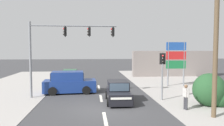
{
  "coord_description": "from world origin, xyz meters",
  "views": [
    {
      "loc": [
        -0.74,
        -13.91,
        3.87
      ],
      "look_at": [
        0.96,
        4.0,
        2.71
      ],
      "focal_mm": 35.0,
      "sensor_mm": 36.0,
      "label": 1
    }
  ],
  "objects_px": {
    "shopping_plaza_sign": "(176,58)",
    "hatchback_oncoming_mid": "(70,77)",
    "suv_kerbside_parked": "(69,83)",
    "pedestrian_at_kerb": "(186,96)",
    "utility_pole_foreground_right": "(214,24)",
    "traffic_signal_mast": "(61,43)",
    "hatchback_receding_far": "(118,92)",
    "pedestal_signal_right_kerb": "(162,68)"
  },
  "relations": [
    {
      "from": "traffic_signal_mast",
      "to": "hatchback_receding_far",
      "type": "bearing_deg",
      "value": -24.73
    },
    {
      "from": "traffic_signal_mast",
      "to": "shopping_plaza_sign",
      "type": "xyz_separation_m",
      "value": [
        11.16,
        4.29,
        -1.37
      ]
    },
    {
      "from": "hatchback_receding_far",
      "to": "hatchback_oncoming_mid",
      "type": "height_order",
      "value": "same"
    },
    {
      "from": "hatchback_oncoming_mid",
      "to": "suv_kerbside_parked",
      "type": "bearing_deg",
      "value": -85.32
    },
    {
      "from": "traffic_signal_mast",
      "to": "pedestrian_at_kerb",
      "type": "height_order",
      "value": "traffic_signal_mast"
    },
    {
      "from": "hatchback_receding_far",
      "to": "utility_pole_foreground_right",
      "type": "bearing_deg",
      "value": -41.03
    },
    {
      "from": "shopping_plaza_sign",
      "to": "pedestrian_at_kerb",
      "type": "distance_m",
      "value": 9.48
    },
    {
      "from": "traffic_signal_mast",
      "to": "suv_kerbside_parked",
      "type": "height_order",
      "value": "traffic_signal_mast"
    },
    {
      "from": "pedestal_signal_right_kerb",
      "to": "suv_kerbside_parked",
      "type": "bearing_deg",
      "value": 154.74
    },
    {
      "from": "pedestal_signal_right_kerb",
      "to": "hatchback_receding_far",
      "type": "xyz_separation_m",
      "value": [
        -3.36,
        -0.23,
        -1.71
      ]
    },
    {
      "from": "utility_pole_foreground_right",
      "to": "traffic_signal_mast",
      "type": "bearing_deg",
      "value": 145.96
    },
    {
      "from": "shopping_plaza_sign",
      "to": "hatchback_receding_far",
      "type": "height_order",
      "value": "shopping_plaza_sign"
    },
    {
      "from": "hatchback_oncoming_mid",
      "to": "utility_pole_foreground_right",
      "type": "bearing_deg",
      "value": -56.31
    },
    {
      "from": "hatchback_oncoming_mid",
      "to": "traffic_signal_mast",
      "type": "bearing_deg",
      "value": -89.64
    },
    {
      "from": "suv_kerbside_parked",
      "to": "pedestrian_at_kerb",
      "type": "relative_size",
      "value": 2.84
    },
    {
      "from": "traffic_signal_mast",
      "to": "pedestrian_at_kerb",
      "type": "bearing_deg",
      "value": -28.47
    },
    {
      "from": "hatchback_receding_far",
      "to": "hatchback_oncoming_mid",
      "type": "bearing_deg",
      "value": 114.57
    },
    {
      "from": "traffic_signal_mast",
      "to": "suv_kerbside_parked",
      "type": "distance_m",
      "value": 3.87
    },
    {
      "from": "pedestal_signal_right_kerb",
      "to": "pedestrian_at_kerb",
      "type": "bearing_deg",
      "value": -77.17
    },
    {
      "from": "hatchback_receding_far",
      "to": "hatchback_oncoming_mid",
      "type": "xyz_separation_m",
      "value": [
        -4.38,
        9.58,
        0.0
      ]
    },
    {
      "from": "traffic_signal_mast",
      "to": "shopping_plaza_sign",
      "type": "height_order",
      "value": "traffic_signal_mast"
    },
    {
      "from": "utility_pole_foreground_right",
      "to": "hatchback_receding_far",
      "type": "bearing_deg",
      "value": 138.97
    },
    {
      "from": "utility_pole_foreground_right",
      "to": "traffic_signal_mast",
      "type": "relative_size",
      "value": 1.41
    },
    {
      "from": "traffic_signal_mast",
      "to": "hatchback_oncoming_mid",
      "type": "height_order",
      "value": "traffic_signal_mast"
    },
    {
      "from": "pedestal_signal_right_kerb",
      "to": "hatchback_oncoming_mid",
      "type": "distance_m",
      "value": 12.26
    },
    {
      "from": "hatchback_receding_far",
      "to": "pedestrian_at_kerb",
      "type": "height_order",
      "value": "pedestrian_at_kerb"
    },
    {
      "from": "traffic_signal_mast",
      "to": "pedestal_signal_right_kerb",
      "type": "height_order",
      "value": "traffic_signal_mast"
    },
    {
      "from": "suv_kerbside_parked",
      "to": "utility_pole_foreground_right",
      "type": "bearing_deg",
      "value": -42.01
    },
    {
      "from": "pedestal_signal_right_kerb",
      "to": "hatchback_oncoming_mid",
      "type": "xyz_separation_m",
      "value": [
        -7.74,
        9.35,
        -1.71
      ]
    },
    {
      "from": "hatchback_receding_far",
      "to": "shopping_plaza_sign",
      "type": "bearing_deg",
      "value": 42.63
    },
    {
      "from": "shopping_plaza_sign",
      "to": "pedestrian_at_kerb",
      "type": "xyz_separation_m",
      "value": [
        -2.84,
        -8.81,
        -2.06
      ]
    },
    {
      "from": "shopping_plaza_sign",
      "to": "traffic_signal_mast",
      "type": "bearing_deg",
      "value": -158.97
    },
    {
      "from": "utility_pole_foreground_right",
      "to": "pedestal_signal_right_kerb",
      "type": "height_order",
      "value": "utility_pole_foreground_right"
    },
    {
      "from": "utility_pole_foreground_right",
      "to": "shopping_plaza_sign",
      "type": "relative_size",
      "value": 2.12
    },
    {
      "from": "hatchback_receding_far",
      "to": "pedestrian_at_kerb",
      "type": "relative_size",
      "value": 2.26
    },
    {
      "from": "hatchback_receding_far",
      "to": "pedestrian_at_kerb",
      "type": "xyz_separation_m",
      "value": [
        3.99,
        -2.52,
        0.22
      ]
    },
    {
      "from": "traffic_signal_mast",
      "to": "hatchback_oncoming_mid",
      "type": "bearing_deg",
      "value": 90.36
    },
    {
      "from": "pedestal_signal_right_kerb",
      "to": "pedestrian_at_kerb",
      "type": "relative_size",
      "value": 2.18
    },
    {
      "from": "shopping_plaza_sign",
      "to": "hatchback_oncoming_mid",
      "type": "bearing_deg",
      "value": 163.62
    },
    {
      "from": "pedestal_signal_right_kerb",
      "to": "hatchback_oncoming_mid",
      "type": "relative_size",
      "value": 0.97
    },
    {
      "from": "hatchback_receding_far",
      "to": "pedestal_signal_right_kerb",
      "type": "bearing_deg",
      "value": 3.91
    },
    {
      "from": "pedestal_signal_right_kerb",
      "to": "shopping_plaza_sign",
      "type": "height_order",
      "value": "shopping_plaza_sign"
    }
  ]
}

